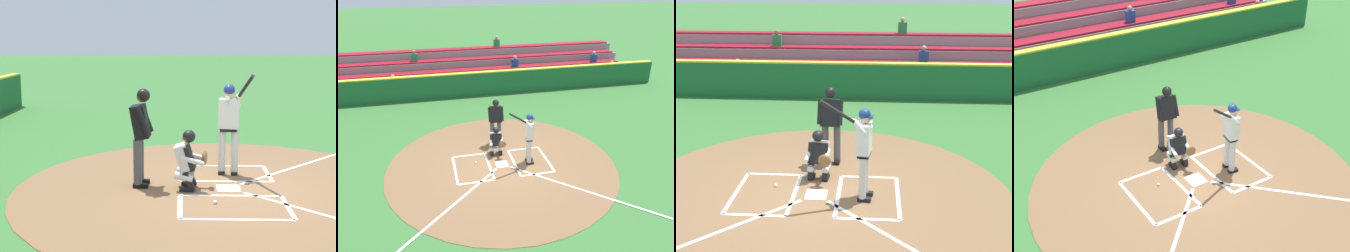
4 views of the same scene
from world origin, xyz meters
TOP-DOWN VIEW (x-y plane):
  - ground_plane at (0.00, 0.00)m, footprint 120.00×120.00m
  - dirt_circle at (0.00, 0.00)m, footprint 8.00×8.00m
  - home_plate_and_chalk at (0.00, 0.88)m, footprint 7.93×4.91m
  - batter at (-0.95, 0.08)m, footprint 1.01×0.61m
  - catcher at (0.03, -0.76)m, footprint 0.59×0.65m
  - plate_umpire at (-0.14, -1.65)m, footprint 0.59×0.43m
  - baseball at (0.89, -0.30)m, footprint 0.07×0.07m

SIDE VIEW (x-z plane):
  - ground_plane at x=0.00m, z-range 0.00..0.00m
  - dirt_circle at x=0.00m, z-range 0.00..0.01m
  - home_plate_and_chalk at x=0.00m, z-range 0.01..0.02m
  - baseball at x=0.89m, z-range 0.00..0.07m
  - catcher at x=0.03m, z-range 0.02..1.15m
  - plate_umpire at x=-0.14m, z-range 0.14..2.01m
  - batter at x=-0.95m, z-range 0.04..2.16m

